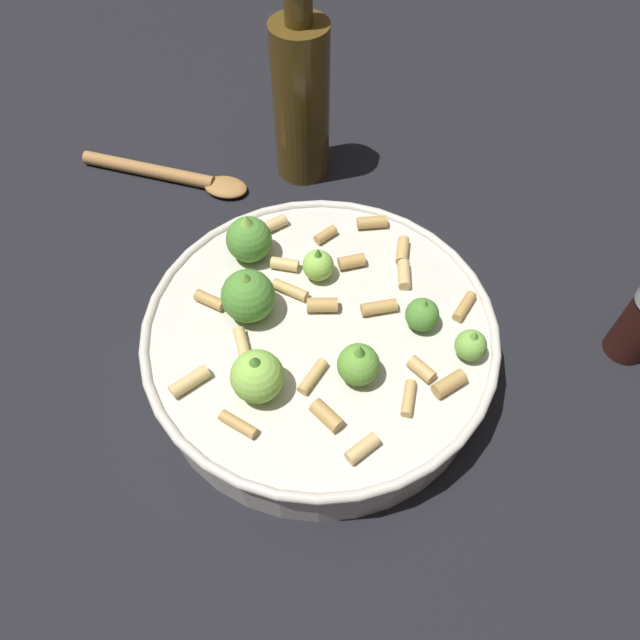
# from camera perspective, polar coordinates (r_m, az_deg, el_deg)

# --- Properties ---
(ground_plane) EXTENTS (2.40, 2.40, 0.00)m
(ground_plane) POSITION_cam_1_polar(r_m,az_deg,el_deg) (0.56, -0.00, -3.95)
(ground_plane) COLOR black
(cooking_pan) EXTENTS (0.31, 0.31, 0.11)m
(cooking_pan) POSITION_cam_1_polar(r_m,az_deg,el_deg) (0.53, -0.15, -1.92)
(cooking_pan) COLOR beige
(cooking_pan) RESTS_ON ground
(olive_oil_bottle) EXTENTS (0.06, 0.06, 0.23)m
(olive_oil_bottle) POSITION_cam_1_polar(r_m,az_deg,el_deg) (0.68, -1.86, 20.71)
(olive_oil_bottle) COLOR #4C3814
(olive_oil_bottle) RESTS_ON ground
(wooden_spoon) EXTENTS (0.05, 0.21, 0.02)m
(wooden_spoon) POSITION_cam_1_polar(r_m,az_deg,el_deg) (0.74, -13.97, 13.46)
(wooden_spoon) COLOR #9E703D
(wooden_spoon) RESTS_ON ground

